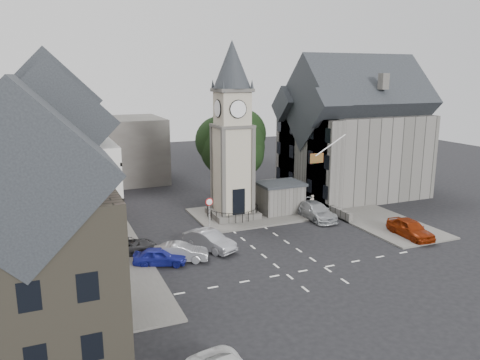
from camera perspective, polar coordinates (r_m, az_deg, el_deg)
name	(u,v)px	position (r m, az deg, el deg)	size (l,w,h in m)	color
ground	(270,245)	(37.74, 3.68, -7.86)	(120.00, 120.00, 0.00)	black
pavement_west	(99,241)	(39.95, -16.79, -7.11)	(6.00, 30.00, 0.14)	#595651
pavement_east	(339,203)	(50.17, 11.92, -2.79)	(6.00, 26.00, 0.14)	#595651
central_island	(247,215)	(45.18, 0.86, -4.23)	(10.00, 8.00, 0.16)	#595651
road_markings	(305,270)	(33.27, 7.98, -10.87)	(20.00, 8.00, 0.01)	silver
clock_tower	(232,132)	(42.93, -0.95, 5.86)	(4.86, 4.86, 16.25)	#4C4944
stone_shelter	(280,198)	(45.73, 4.91, -2.16)	(4.30, 3.30, 3.08)	#595752
town_tree	(232,137)	(48.43, -0.96, 5.27)	(7.20, 7.20, 10.80)	black
warning_sign_post	(209,207)	(40.69, -3.76, -3.32)	(0.70, 0.19, 2.85)	black
terrace_pink	(50,147)	(48.02, -22.19, 3.80)	(8.10, 7.60, 12.80)	#D59393
terrace_cream	(52,160)	(40.12, -21.96, 2.22)	(8.10, 7.60, 12.80)	beige
terrace_tudor	(56,187)	(32.34, -21.56, -0.80)	(8.10, 7.60, 12.00)	silver
building_sw_stone	(29,250)	(23.93, -24.35, -7.74)	(8.60, 7.60, 10.40)	#4E483A
backdrop_west	(80,152)	(60.40, -18.90, 3.22)	(20.00, 10.00, 8.00)	#4C4944
east_building	(353,139)	(53.40, 13.58, 4.85)	(14.40, 11.40, 12.60)	#595752
east_boundary_wall	(306,198)	(50.21, 8.01, -2.18)	(0.40, 16.00, 0.90)	#595752
flagpole	(330,145)	(43.30, 10.97, 4.19)	(3.68, 0.10, 2.74)	white
car_west_blue	(160,256)	(34.12, -9.73, -9.16)	(1.51, 3.76, 1.28)	navy
car_west_silver	(180,252)	(34.59, -7.29, -8.73)	(1.40, 4.03, 1.33)	#A1A3A9
car_west_grey	(126,246)	(36.54, -13.69, -7.86)	(2.10, 4.56, 1.27)	#2A2A2C
car_island_silver	(210,240)	(36.47, -3.73, -7.36)	(1.58, 4.53, 1.49)	#9799A0
car_island_east	(316,211)	(44.50, 9.20, -3.74)	(2.16, 5.31, 1.54)	#AEB2B6
car_east_red	(410,228)	(41.49, 20.05, -5.57)	(1.84, 4.58, 1.56)	maroon
pedestrian	(312,203)	(46.87, 8.76, -2.79)	(0.61, 0.40, 1.68)	beige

